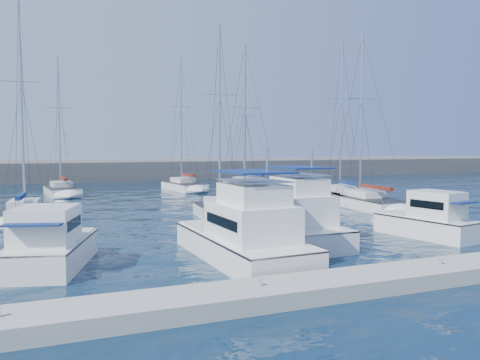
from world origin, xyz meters
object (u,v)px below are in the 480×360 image
object	(u,v)px
sailboat_mid_b	(222,212)
sailboat_mid_c	(250,213)
sailboat_back_a	(62,191)
motor_yacht_stbd_outer	(429,222)
sailboat_back_c	(249,185)
motor_yacht_port_outer	(50,247)
motor_yacht_port_inner	(245,237)
sailboat_mid_a	(24,214)
sailboat_back_b	(184,186)
sailboat_mid_d	(365,202)
sailboat_mid_e	(342,196)
motor_yacht_stbd_inner	(291,222)

from	to	relation	value
sailboat_mid_b	sailboat_mid_c	xyz separation A→B (m)	(1.74, -1.12, -0.02)
sailboat_mid_c	sailboat_back_a	distance (m)	27.05
motor_yacht_stbd_outer	sailboat_back_c	world-z (taller)	sailboat_back_c
motor_yacht_port_outer	sailboat_mid_c	distance (m)	16.45
motor_yacht_port_outer	motor_yacht_port_inner	xyz separation A→B (m)	(8.50, -1.94, 0.19)
sailboat_mid_a	sailboat_back_b	distance (m)	26.18
sailboat_mid_b	sailboat_back_b	xyz separation A→B (m)	(3.41, 24.12, 0.01)
sailboat_mid_c	motor_yacht_stbd_outer	bearing A→B (deg)	-61.16
sailboat_mid_d	motor_yacht_port_inner	bearing A→B (deg)	-137.12
motor_yacht_port_outer	motor_yacht_stbd_outer	world-z (taller)	same
motor_yacht_stbd_outer	sailboat_mid_d	world-z (taller)	sailboat_mid_d
motor_yacht_stbd_outer	sailboat_mid_e	bearing A→B (deg)	60.97
sailboat_mid_d	sailboat_mid_e	bearing A→B (deg)	83.36
motor_yacht_stbd_outer	sailboat_back_c	distance (m)	33.41
motor_yacht_port_outer	sailboat_mid_e	size ratio (longest dim) A/B	0.40
sailboat_back_a	motor_yacht_stbd_outer	bearing A→B (deg)	-67.28
motor_yacht_port_outer	motor_yacht_stbd_inner	size ratio (longest dim) A/B	0.69
motor_yacht_stbd_inner	sailboat_mid_a	world-z (taller)	sailboat_mid_a
motor_yacht_stbd_outer	sailboat_mid_e	distance (m)	18.50
sailboat_mid_a	sailboat_mid_d	bearing A→B (deg)	-1.88
sailboat_mid_d	sailboat_back_b	size ratio (longest dim) A/B	0.93
sailboat_mid_a	sailboat_back_c	bearing A→B (deg)	39.36
motor_yacht_port_inner	sailboat_back_b	world-z (taller)	sailboat_back_b
sailboat_mid_c	motor_yacht_port_outer	bearing A→B (deg)	-152.47
sailboat_mid_c	sailboat_back_a	size ratio (longest dim) A/B	0.84
sailboat_mid_d	motor_yacht_stbd_inner	bearing A→B (deg)	-136.95
motor_yacht_port_outer	motor_yacht_port_inner	world-z (taller)	motor_yacht_port_inner
sailboat_mid_b	sailboat_back_a	xyz separation A→B (m)	(-10.86, 22.82, 0.01)
motor_yacht_stbd_inner	sailboat_mid_e	world-z (taller)	sailboat_mid_e
motor_yacht_port_inner	motor_yacht_stbd_outer	xyz separation A→B (m)	(12.32, 1.33, -0.19)
sailboat_mid_d	sailboat_back_b	distance (m)	24.90
motor_yacht_stbd_inner	motor_yacht_stbd_outer	bearing A→B (deg)	-14.55
sailboat_mid_b	sailboat_back_c	distance (m)	24.93
motor_yacht_port_outer	sailboat_mid_b	bearing A→B (deg)	57.74
motor_yacht_stbd_outer	sailboat_back_b	world-z (taller)	sailboat_back_b
motor_yacht_port_outer	motor_yacht_stbd_inner	xyz separation A→B (m)	(12.66, 1.40, 0.19)
motor_yacht_port_outer	sailboat_mid_d	bearing A→B (deg)	41.04
sailboat_mid_e	motor_yacht_port_inner	bearing A→B (deg)	-119.43
sailboat_mid_a	sailboat_mid_c	xyz separation A→B (m)	(15.39, -5.37, -0.05)
motor_yacht_port_inner	sailboat_back_b	xyz separation A→B (m)	(6.65, 36.58, -0.59)
motor_yacht_port_inner	sailboat_mid_d	bearing A→B (deg)	36.37
sailboat_mid_b	sailboat_mid_d	bearing A→B (deg)	11.60
motor_yacht_port_inner	sailboat_mid_a	bearing A→B (deg)	119.07
sailboat_mid_a	sailboat_mid_b	bearing A→B (deg)	-13.60
sailboat_mid_c	sailboat_back_b	size ratio (longest dim) A/B	0.79
sailboat_mid_a	sailboat_back_c	size ratio (longest dim) A/B	1.09
motor_yacht_port_outer	sailboat_mid_d	xyz separation A→B (m)	(25.70, 12.09, -0.43)
sailboat_mid_a	sailboat_back_a	bearing A→B (deg)	85.15
sailboat_mid_b	sailboat_back_c	size ratio (longest dim) A/B	1.00
motor_yacht_port_outer	sailboat_back_c	bearing A→B (deg)	70.63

